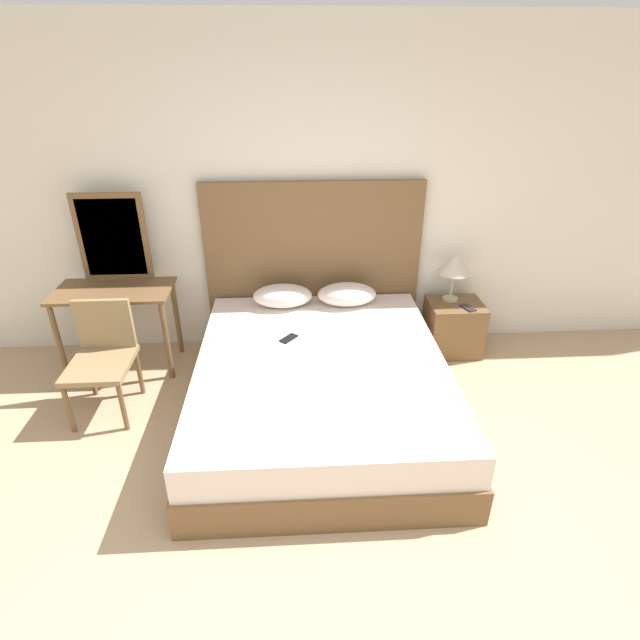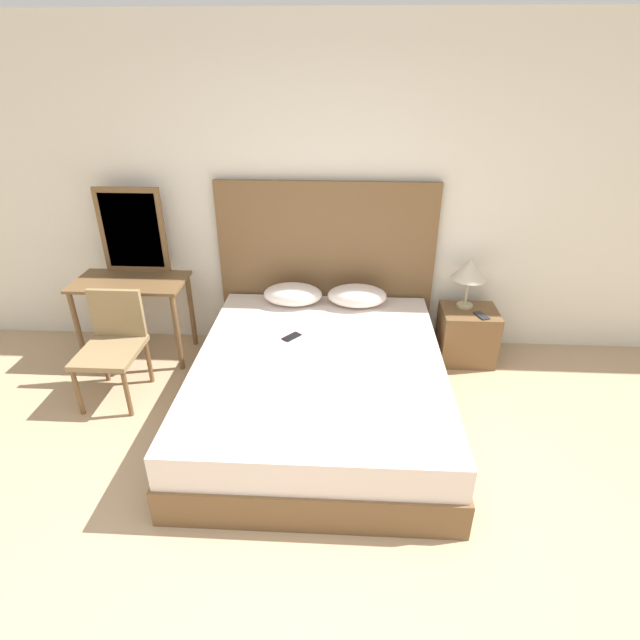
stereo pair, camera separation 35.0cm
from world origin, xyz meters
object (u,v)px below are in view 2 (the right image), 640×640
object	(u,v)px
phone_on_nightstand	(481,316)
nightstand	(467,335)
table_lamp	(470,270)
vanity_desk	(132,294)
chair	(113,340)
phone_on_bed	(292,337)
bed	(319,387)

from	to	relation	value
phone_on_nightstand	nightstand	bearing A→B (deg)	124.17
table_lamp	vanity_desk	xyz separation A→B (m)	(-2.84, -0.17, -0.21)
phone_on_nightstand	vanity_desk	distance (m)	2.94
phone_on_nightstand	chair	distance (m)	2.94
phone_on_bed	vanity_desk	xyz separation A→B (m)	(-1.41, 0.48, 0.10)
table_lamp	vanity_desk	bearing A→B (deg)	-176.56
phone_on_bed	nightstand	world-z (taller)	phone_on_bed
table_lamp	nightstand	bearing A→B (deg)	-67.05
phone_on_bed	vanity_desk	world-z (taller)	vanity_desk
table_lamp	phone_on_nightstand	size ratio (longest dim) A/B	2.59
nightstand	table_lamp	distance (m)	0.58
phone_on_bed	vanity_desk	size ratio (longest dim) A/B	0.17
phone_on_bed	chair	size ratio (longest dim) A/B	0.20
phone_on_nightstand	bed	bearing A→B (deg)	-149.94
nightstand	phone_on_nightstand	distance (m)	0.27
nightstand	table_lamp	size ratio (longest dim) A/B	1.11
bed	vanity_desk	xyz separation A→B (m)	(-1.64, 0.77, 0.35)
table_lamp	vanity_desk	size ratio (longest dim) A/B	0.46
bed	phone_on_nightstand	size ratio (longest dim) A/B	13.02
phone_on_bed	nightstand	bearing A→B (deg)	21.17
bed	nightstand	xyz separation A→B (m)	(1.24, 0.86, -0.00)
chair	nightstand	bearing A→B (deg)	12.84
nightstand	table_lamp	world-z (taller)	table_lamp
phone_on_nightstand	vanity_desk	size ratio (longest dim) A/B	0.18
nightstand	vanity_desk	xyz separation A→B (m)	(-2.87, -0.09, 0.36)
phone_on_bed	bed	bearing A→B (deg)	-52.04
bed	table_lamp	distance (m)	1.63
phone_on_bed	chair	distance (m)	1.36
phone_on_bed	vanity_desk	bearing A→B (deg)	161.31
bed	table_lamp	bearing A→B (deg)	37.86
phone_on_bed	phone_on_nightstand	distance (m)	1.60
phone_on_nightstand	chair	xyz separation A→B (m)	(-2.89, -0.54, -0.01)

